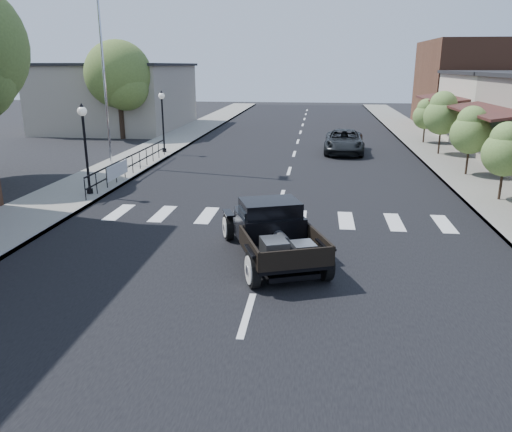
# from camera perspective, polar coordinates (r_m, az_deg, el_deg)

# --- Properties ---
(ground) EXTENTS (120.00, 120.00, 0.00)m
(ground) POSITION_cam_1_polar(r_m,az_deg,el_deg) (13.41, 0.76, -5.30)
(ground) COLOR black
(ground) RESTS_ON ground
(road) EXTENTS (14.00, 80.00, 0.02)m
(road) POSITION_cam_1_polar(r_m,az_deg,el_deg) (27.84, 4.18, 6.38)
(road) COLOR black
(road) RESTS_ON ground
(road_markings) EXTENTS (12.00, 60.00, 0.06)m
(road_markings) POSITION_cam_1_polar(r_m,az_deg,el_deg) (22.95, 3.52, 4.11)
(road_markings) COLOR silver
(road_markings) RESTS_ON ground
(sidewalk_left) EXTENTS (3.00, 80.00, 0.15)m
(sidewalk_left) POSITION_cam_1_polar(r_m,az_deg,el_deg) (29.49, -12.66, 6.73)
(sidewalk_left) COLOR gray
(sidewalk_left) RESTS_ON ground
(sidewalk_right) EXTENTS (3.00, 80.00, 0.15)m
(sidewalk_right) POSITION_cam_1_polar(r_m,az_deg,el_deg) (28.70, 21.47, 5.70)
(sidewalk_right) COLOR gray
(sidewalk_right) RESTS_ON ground
(low_building_left) EXTENTS (10.00, 12.00, 5.00)m
(low_building_left) POSITION_cam_1_polar(r_m,az_deg,el_deg) (43.61, -15.38, 12.93)
(low_building_left) COLOR gray
(low_building_left) RESTS_ON ground
(far_building_right) EXTENTS (11.00, 10.00, 7.00)m
(far_building_right) POSITION_cam_1_polar(r_m,az_deg,el_deg) (46.58, 25.47, 13.38)
(far_building_right) COLOR brown
(far_building_right) RESTS_ON ground
(railing) EXTENTS (0.08, 10.00, 1.00)m
(railing) POSITION_cam_1_polar(r_m,az_deg,el_deg) (24.36, -13.95, 5.95)
(railing) COLOR black
(railing) RESTS_ON sidewalk_left
(banner) EXTENTS (0.04, 2.20, 0.60)m
(banner) POSITION_cam_1_polar(r_m,az_deg,el_deg) (22.55, -15.49, 4.46)
(banner) COLOR silver
(banner) RESTS_ON sidewalk_left
(lamp_post_b) EXTENTS (0.36, 0.36, 3.52)m
(lamp_post_b) POSITION_cam_1_polar(r_m,az_deg,el_deg) (20.65, -18.88, 7.21)
(lamp_post_b) COLOR black
(lamp_post_b) RESTS_ON sidewalk_left
(lamp_post_c) EXTENTS (0.36, 0.36, 3.52)m
(lamp_post_c) POSITION_cam_1_polar(r_m,az_deg,el_deg) (29.89, -10.59, 10.55)
(lamp_post_c) COLOR black
(lamp_post_c) RESTS_ON sidewalk_left
(flagpole) EXTENTS (0.12, 0.12, 12.86)m
(flagpole) POSITION_cam_1_polar(r_m,az_deg,el_deg) (26.58, -17.37, 19.44)
(flagpole) COLOR silver
(flagpole) RESTS_ON sidewalk_left
(big_tree_far) EXTENTS (4.60, 4.60, 6.76)m
(big_tree_far) POSITION_cam_1_polar(r_m,az_deg,el_deg) (37.07, -15.34, 13.70)
(big_tree_far) COLOR #4F672C
(big_tree_far) RESTS_ON ground
(small_tree_b) EXTENTS (1.69, 1.69, 2.82)m
(small_tree_b) POSITION_cam_1_polar(r_m,az_deg,el_deg) (20.91, 26.48, 5.48)
(small_tree_b) COLOR #587937
(small_tree_b) RESTS_ON sidewalk_right
(small_tree_c) EXTENTS (1.82, 1.82, 3.04)m
(small_tree_c) POSITION_cam_1_polar(r_m,az_deg,el_deg) (25.20, 23.22, 7.79)
(small_tree_c) COLOR #587937
(small_tree_c) RESTS_ON sidewalk_right
(small_tree_d) EXTENTS (2.04, 2.04, 3.40)m
(small_tree_d) POSITION_cam_1_polar(r_m,az_deg,el_deg) (30.69, 20.41, 9.84)
(small_tree_d) COLOR #587937
(small_tree_d) RESTS_ON sidewalk_right
(small_tree_e) EXTENTS (1.63, 1.63, 2.72)m
(small_tree_e) POSITION_cam_1_polar(r_m,az_deg,el_deg) (35.03, 18.76, 10.19)
(small_tree_e) COLOR #587937
(small_tree_e) RESTS_ON sidewalk_right
(hotrod_pickup) EXTENTS (3.70, 5.17, 1.63)m
(hotrod_pickup) POSITION_cam_1_polar(r_m,az_deg,el_deg) (13.35, 1.84, -1.68)
(hotrod_pickup) COLOR black
(hotrod_pickup) RESTS_ON ground
(second_car) EXTENTS (2.47, 4.99, 1.36)m
(second_car) POSITION_cam_1_polar(r_m,az_deg,el_deg) (30.47, 10.04, 8.35)
(second_car) COLOR black
(second_car) RESTS_ON ground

